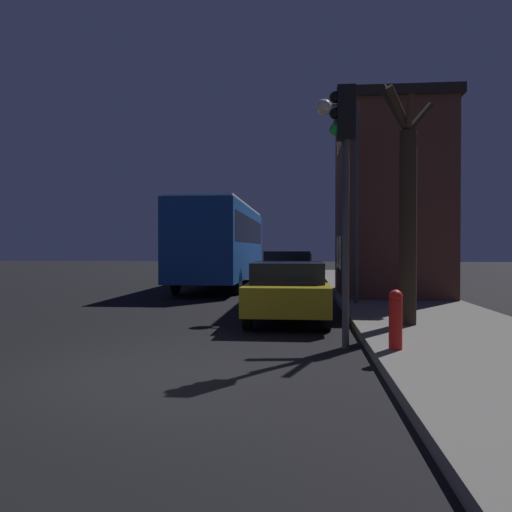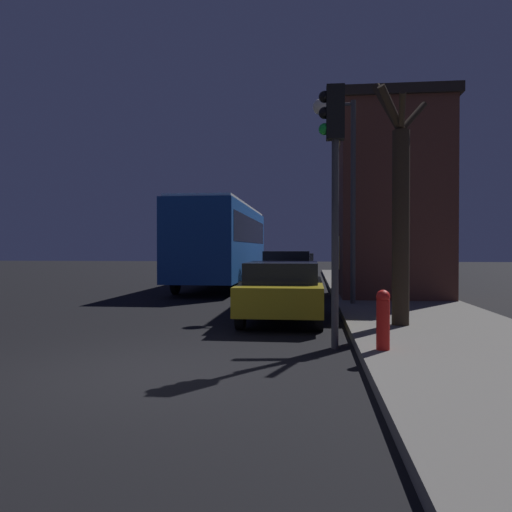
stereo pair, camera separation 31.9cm
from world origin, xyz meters
The scene contains 10 objects.
ground_plane centered at (0.00, 0.00, 0.00)m, with size 120.00×120.00×0.00m, color black.
brick_building centered at (4.90, 10.86, 3.35)m, with size 3.55×4.99×6.33m.
streetlamp centered at (3.07, 7.62, 4.21)m, with size 1.19×0.44×5.71m.
traffic_light centered at (2.69, 1.99, 3.16)m, with size 0.43×0.24×4.41m.
bare_tree centered at (4.07, 3.75, 2.50)m, with size 1.18×1.50×5.00m.
bus centered at (-1.54, 15.17, 2.12)m, with size 2.53×11.08×3.55m.
car_near_lane centered at (1.66, 5.12, 0.74)m, with size 1.80×4.22×1.38m.
car_mid_lane centered at (1.41, 12.41, 0.81)m, with size 1.89×4.11×1.60m.
car_far_lane centered at (1.63, 19.70, 0.77)m, with size 1.79×3.98×1.46m.
fire_hydrant centered at (3.40, 1.19, 0.64)m, with size 0.21×0.21×0.91m.
Camera 1 is at (2.01, -6.50, 1.68)m, focal length 35.00 mm.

